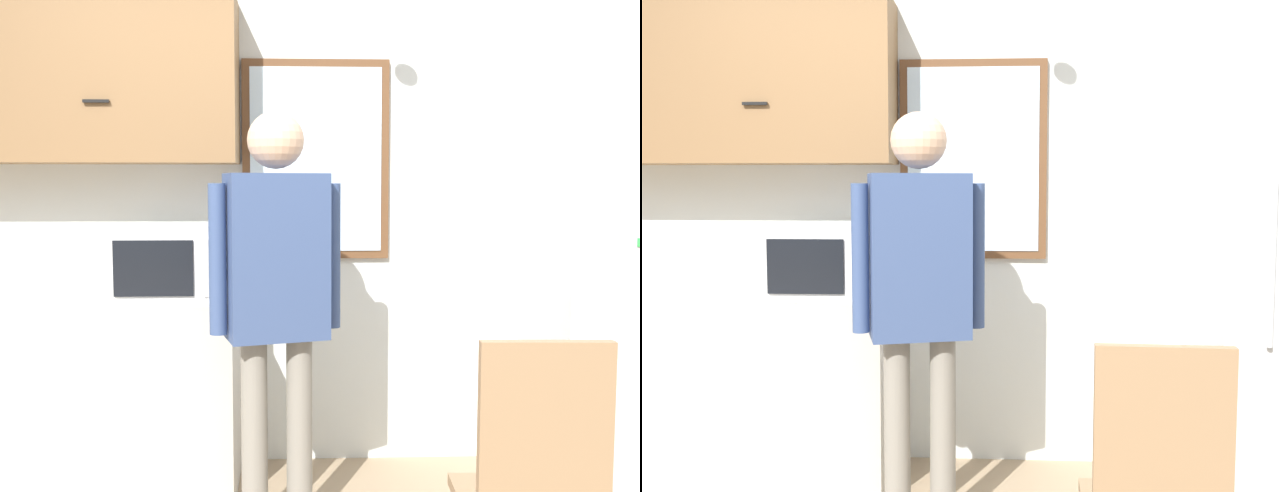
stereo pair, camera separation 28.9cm
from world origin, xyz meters
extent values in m
cube|color=silver|center=(0.00, 1.81, 1.35)|extent=(6.00, 0.06, 2.70)
cube|color=#BCB7AD|center=(-1.22, 1.48, 0.46)|extent=(1.95, 0.60, 0.93)
cube|color=olive|center=(-1.22, 1.63, 1.96)|extent=(1.95, 0.32, 0.80)
cube|color=black|center=(-0.88, 1.45, 1.84)|extent=(0.12, 0.01, 0.01)
cube|color=white|center=(-0.55, 1.45, 1.09)|extent=(0.50, 0.37, 0.32)
cube|color=black|center=(-0.60, 1.26, 1.09)|extent=(0.35, 0.01, 0.25)
cube|color=#B2B2B2|center=(-0.34, 1.26, 1.09)|extent=(0.07, 0.01, 0.26)
cylinder|color=gray|center=(-0.14, 0.99, 0.41)|extent=(0.11, 0.11, 0.82)
cylinder|color=gray|center=(0.05, 1.04, 0.41)|extent=(0.11, 0.11, 0.82)
cube|color=#384C7A|center=(-0.05, 1.01, 1.16)|extent=(0.45, 0.32, 0.68)
sphere|color=#D8AD8C|center=(-0.05, 1.01, 1.64)|extent=(0.23, 0.23, 0.23)
cylinder|color=#384C7A|center=(-0.28, 0.95, 1.16)|extent=(0.07, 0.07, 0.61)
cylinder|color=#384C7A|center=(0.19, 1.08, 1.16)|extent=(0.07, 0.07, 0.61)
cube|color=silver|center=(1.62, 1.43, 0.97)|extent=(0.80, 0.69, 1.94)
cylinder|color=silver|center=(1.40, 1.07, 1.13)|extent=(0.02, 0.02, 0.68)
cube|color=#997551|center=(0.76, 0.11, 0.72)|extent=(0.39, 0.06, 0.56)
cube|color=brown|center=(0.14, 1.77, 1.58)|extent=(0.75, 0.04, 1.01)
cube|color=silver|center=(0.14, 1.75, 1.58)|extent=(0.67, 0.01, 0.93)
camera|label=1|loc=(0.01, -1.90, 1.45)|focal=40.00mm
camera|label=2|loc=(0.30, -1.89, 1.45)|focal=40.00mm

